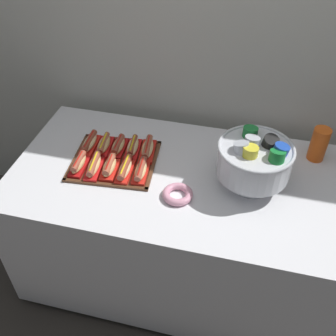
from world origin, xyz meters
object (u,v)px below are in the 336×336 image
Objects in this scene: hot_dog_7 at (118,146)px; hot_dog_1 at (94,166)px; hot_dog_9 at (148,149)px; hot_dog_6 at (104,145)px; donut at (178,194)px; hot_dog_3 at (125,169)px; hot_dog_5 at (89,143)px; hot_dog_4 at (141,171)px; hot_dog_8 at (133,147)px; serving_tray at (115,161)px; hot_dog_0 at (79,164)px; hot_dog_2 at (109,167)px; punch_bowl at (255,159)px; buffet_table at (177,225)px; cup_stack at (319,144)px.

hot_dog_1 is at bearing -109.51° from hot_dog_7.
hot_dog_6 is at bearing -175.06° from hot_dog_9.
hot_dog_6 is 1.25× the size of donut.
donut is at bearing -28.48° from hot_dog_6.
hot_dog_3 is 0.28m from hot_dog_5.
hot_dog_4 is 0.96× the size of hot_dog_6.
serving_tray is at bearing -127.34° from hot_dog_8.
serving_tray is at bearing 33.75° from hot_dog_0.
hot_dog_0 is 0.84× the size of hot_dog_1.
hot_dog_7 is (0.14, 0.18, -0.00)m from hot_dog_0.
hot_dog_8 is at bearing 41.19° from hot_dog_0.
hot_dog_2 is at bearing -127.34° from hot_dog_9.
hot_dog_7 is at bearing 4.94° from hot_dog_5.
hot_dog_1 is at bearing -175.06° from hot_dog_3.
donut is at bearing -33.91° from hot_dog_7.
punch_bowl is at bearing 6.22° from hot_dog_1.
hot_dog_6 is at bearing 137.21° from hot_dog_3.
hot_dog_2 is 0.90× the size of hot_dog_5.
buffet_table is at bearing 11.27° from hot_dog_2.
hot_dog_2 is 0.67m from punch_bowl.
punch_bowl is (0.50, 0.06, 0.13)m from hot_dog_4.
donut is at bearing -7.55° from hot_dog_0.
hot_dog_3 is at bearing -158.65° from cup_stack.
hot_dog_7 is at bearing 52.66° from hot_dog_0.
hot_dog_8 is at bearing 94.94° from hot_dog_3.
punch_bowl reaches higher than hot_dog_6.
hot_dog_4 is 0.34m from hot_dog_5.
punch_bowl is at bearing 6.10° from hot_dog_0.
hot_dog_9 is at bearing 147.80° from buffet_table.
serving_tray is at bearing 52.66° from hot_dog_1.
hot_dog_8 is at bearing -175.06° from hot_dog_9.
buffet_table is 0.83m from cup_stack.
hot_dog_1 and hot_dog_3 have the same top height.
hot_dog_0 is 0.17m from hot_dog_5.
hot_dog_9 is (0.15, 0.01, 0.00)m from hot_dog_7.
hot_dog_3 is 0.17m from hot_dog_8.
serving_tray is 3.17× the size of donut.
cup_stack reaches higher than hot_dog_0.
punch_bowl reaches higher than donut.
hot_dog_0 is (-0.47, -0.08, 0.40)m from buffet_table.
punch_bowl is (0.65, 0.07, 0.12)m from hot_dog_2.
hot_dog_3 reaches higher than donut.
hot_dog_6 reaches higher than serving_tray.
hot_dog_7 is 0.15m from hot_dog_9.
hot_dog_1 is 1.02× the size of hot_dog_9.
hot_dog_8 is (-0.01, 0.16, -0.00)m from hot_dog_3.
hot_dog_5 and hot_dog_7 have the same top height.
buffet_table is 8.54× the size of hot_dog_1.
hot_dog_6 is (0.06, 0.17, -0.01)m from hot_dog_0.
hot_dog_7 is at bearing 119.38° from hot_dog_3.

